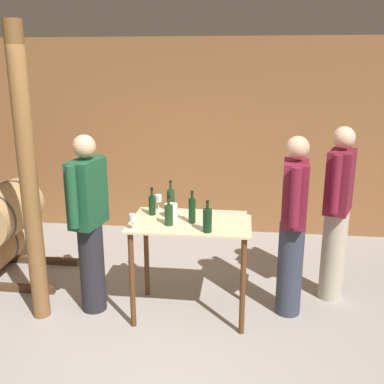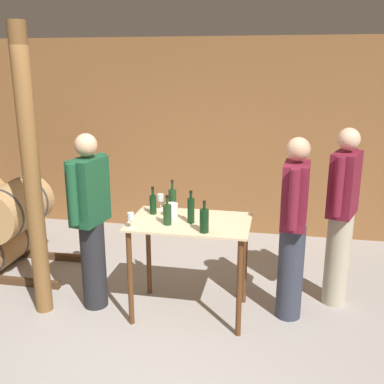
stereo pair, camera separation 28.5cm
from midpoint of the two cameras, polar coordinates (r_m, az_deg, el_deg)
name	(u,v)px [view 1 (the left image)]	position (r m, az deg, el deg)	size (l,w,h in m)	color
ground_plane	(158,343)	(4.15, -6.45, -18.61)	(14.00, 14.00, 0.00)	#9E9993
back_wall	(195,138)	(6.32, -0.87, 6.86)	(8.40, 0.05, 2.70)	brown
tasting_table	(191,239)	(4.22, -2.11, -6.07)	(1.12, 0.72, 0.95)	beige
wooden_post	(29,180)	(4.29, -21.85, 1.37)	(0.16, 0.16, 2.70)	brown
wine_bottle_far_left	(152,204)	(4.32, -6.97, -1.60)	(0.06, 0.06, 0.27)	black
wine_bottle_left	(171,199)	(4.43, -4.56, -0.96)	(0.08, 0.08, 0.31)	#193819
wine_bottle_center	(169,214)	(4.03, -4.99, -2.87)	(0.08, 0.08, 0.27)	#193819
wine_bottle_right	(192,210)	(4.07, -2.00, -2.29)	(0.07, 0.07, 0.30)	black
wine_bottle_far_right	(207,220)	(3.85, -0.15, -3.58)	(0.08, 0.08, 0.28)	black
wine_glass_near_left	(133,218)	(3.97, -9.61, -3.35)	(0.06, 0.06, 0.14)	silver
wine_glass_near_center	(158,199)	(4.46, -6.11, -0.87)	(0.07, 0.07, 0.15)	silver
ice_bucket	(171,210)	(4.26, -4.59, -2.36)	(0.12, 0.12, 0.12)	white
person_host	(89,221)	(4.37, -14.78, -3.60)	(0.29, 0.58, 1.74)	#232328
person_visitor_with_scarf	(293,223)	(4.24, 10.81, -3.96)	(0.25, 0.59, 1.74)	#333847
person_visitor_bearded	(337,211)	(4.62, 16.29, -2.32)	(0.34, 0.56, 1.78)	#B7AD93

